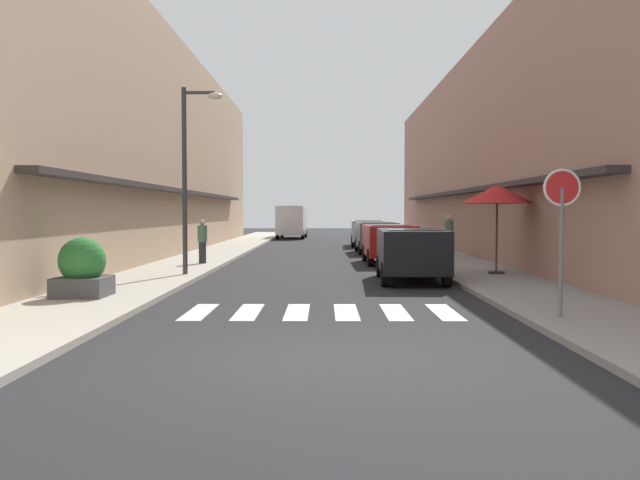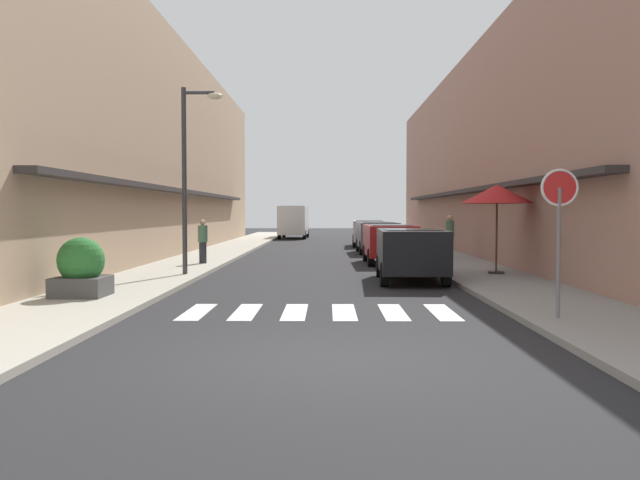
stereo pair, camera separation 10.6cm
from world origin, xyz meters
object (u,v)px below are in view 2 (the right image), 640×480
round_street_sign (559,204)px  planter_corner (81,269)px  delivery_van (294,219)px  parked_car_near (411,249)px  cafe_umbrella (497,195)px  parked_car_far (377,234)px  street_lamp (191,161)px  pedestrian_walking_far (203,240)px  parked_car_distant (369,230)px  pedestrian_walking_near (450,235)px  parked_car_mid (389,239)px

round_street_sign → planter_corner: round_street_sign is taller
delivery_van → round_street_sign: size_ratio=2.13×
parked_car_near → cafe_umbrella: bearing=24.7°
parked_car_near → planter_corner: 8.77m
planter_corner → parked_car_far: bearing=66.1°
cafe_umbrella → planter_corner: cafe_umbrella is taller
street_lamp → planter_corner: (-1.33, -5.27, -2.73)m
planter_corner → pedestrian_walking_far: bearing=84.6°
cafe_umbrella → pedestrian_walking_far: (-9.43, 3.95, -1.53)m
parked_car_distant → pedestrian_walking_far: 15.73m
delivery_van → planter_corner: delivery_van is taller
round_street_sign → pedestrian_walking_near: bearing=86.7°
parked_car_distant → planter_corner: (-7.65, -23.69, -0.21)m
parked_car_mid → cafe_umbrella: cafe_umbrella is taller
parked_car_distant → delivery_van: (-4.80, 11.61, 0.48)m
street_lamp → cafe_umbrella: street_lamp is taller
delivery_van → street_lamp: (-1.52, -30.02, 2.03)m
parked_car_near → planter_corner: parked_car_near is taller
round_street_sign → street_lamp: bearing=134.3°
parked_car_distant → pedestrian_walking_far: bearing=-115.4°
parked_car_near → delivery_van: bearing=98.8°
parked_car_mid → parked_car_distant: bearing=90.0°
parked_car_distant → cafe_umbrella: (2.67, -18.16, 1.53)m
round_street_sign → cafe_umbrella: (1.02, 8.41, 0.37)m
pedestrian_walking_near → delivery_van: bearing=-28.4°
parked_car_mid → round_street_sign: bearing=-83.2°
parked_car_mid → parked_car_near: bearing=-90.0°
parked_car_mid → planter_corner: parked_car_mid is taller
delivery_van → planter_corner: size_ratio=4.26×
planter_corner → pedestrian_walking_near: pedestrian_walking_near is taller
pedestrian_walking_near → pedestrian_walking_far: (-9.30, -3.01, -0.09)m
delivery_van → cafe_umbrella: 30.71m
pedestrian_walking_near → parked_car_mid: bearing=76.3°
parked_car_near → planter_corner: size_ratio=3.18×
parked_car_distant → street_lamp: size_ratio=0.84×
parked_car_near → parked_car_far: same height
cafe_umbrella → pedestrian_walking_near: 7.11m
pedestrian_walking_near → street_lamp: bearing=82.9°
parked_car_mid → parked_car_far: (0.00, 6.39, 0.00)m
pedestrian_walking_near → pedestrian_walking_far: size_ratio=1.10×
parked_car_distant → pedestrian_walking_near: (2.54, -11.20, 0.10)m
parked_car_mid → pedestrian_walking_near: size_ratio=2.33×
parked_car_near → pedestrian_walking_near: size_ratio=2.38×
parked_car_distant → pedestrian_walking_far: (-6.75, -14.21, 0.01)m
parked_car_near → round_street_sign: bearing=-77.1°
parked_car_distant → pedestrian_walking_near: 11.49m
delivery_van → cafe_umbrella: cafe_umbrella is taller
parked_car_far → pedestrian_walking_far: (-6.75, -7.78, 0.01)m
street_lamp → planter_corner: street_lamp is taller
round_street_sign → delivery_van: bearing=99.6°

